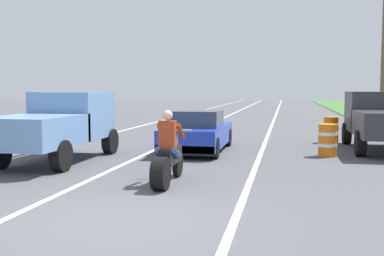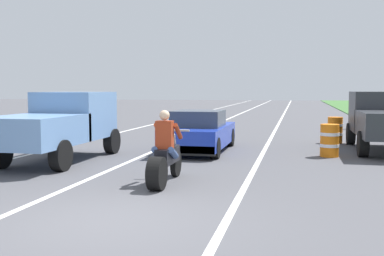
{
  "view_description": "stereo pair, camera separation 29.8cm",
  "coord_description": "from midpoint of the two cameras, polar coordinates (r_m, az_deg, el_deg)",
  "views": [
    {
      "loc": [
        2.56,
        -6.85,
        2.07
      ],
      "look_at": [
        0.04,
        5.76,
        1.0
      ],
      "focal_mm": 43.85,
      "sensor_mm": 36.0,
      "label": 1
    },
    {
      "loc": [
        2.85,
        -6.79,
        2.07
      ],
      "look_at": [
        0.04,
        5.76,
        1.0
      ],
      "focal_mm": 43.85,
      "sensor_mm": 36.0,
      "label": 2
    }
  ],
  "objects": [
    {
      "name": "ground_plane",
      "position": [
        7.62,
        -10.13,
        -11.08
      ],
      "size": [
        160.0,
        160.0,
        0.0
      ],
      "primitive_type": "plane",
      "color": "#4C4C51"
    },
    {
      "name": "lane_stripe_left_solid",
      "position": [
        28.09,
        -5.49,
        0.52
      ],
      "size": [
        0.14,
        120.0,
        0.01
      ],
      "primitive_type": "cube",
      "color": "white",
      "rests_on": "ground"
    },
    {
      "name": "lane_stripe_right_solid",
      "position": [
        26.91,
        9.36,
        0.29
      ],
      "size": [
        0.14,
        120.0,
        0.01
      ],
      "primitive_type": "cube",
      "color": "white",
      "rests_on": "ground"
    },
    {
      "name": "lane_stripe_centre_dashed",
      "position": [
        27.27,
        1.78,
        0.41
      ],
      "size": [
        0.14,
        120.0,
        0.01
      ],
      "primitive_type": "cube",
      "color": "white",
      "rests_on": "ground"
    },
    {
      "name": "motorcycle_with_rider",
      "position": [
        10.17,
        -3.81,
        -3.6
      ],
      "size": [
        0.7,
        2.21,
        1.62
      ],
      "color": "black",
      "rests_on": "ground"
    },
    {
      "name": "sports_car_blue",
      "position": [
        15.55,
        0.12,
        -0.56
      ],
      "size": [
        1.84,
        4.3,
        1.37
      ],
      "color": "#1E38B2",
      "rests_on": "ground"
    },
    {
      "name": "pickup_truck_left_lane_light_blue",
      "position": [
        13.99,
        -16.47,
        0.62
      ],
      "size": [
        2.02,
        4.8,
        1.98
      ],
      "color": "#6B93C6",
      "rests_on": "ground"
    },
    {
      "name": "pickup_truck_right_shoulder_dark_grey",
      "position": [
        16.94,
        21.51,
        1.17
      ],
      "size": [
        2.02,
        4.8,
        1.98
      ],
      "color": "#2D3035",
      "rests_on": "ground"
    },
    {
      "name": "utility_pole_roadside",
      "position": [
        27.87,
        21.97,
        7.86
      ],
      "size": [
        0.24,
        0.24,
        7.49
      ],
      "primitive_type": "cylinder",
      "color": "brown",
      "rests_on": "ground"
    },
    {
      "name": "construction_barrel_nearest",
      "position": [
        14.99,
        15.61,
        -1.41
      ],
      "size": [
        0.58,
        0.58,
        1.0
      ],
      "color": "orange",
      "rests_on": "ground"
    },
    {
      "name": "construction_barrel_mid",
      "position": [
        18.84,
        16.12,
        -0.2
      ],
      "size": [
        0.58,
        0.58,
        1.0
      ],
      "color": "orange",
      "rests_on": "ground"
    }
  ]
}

